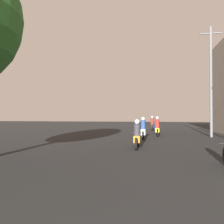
% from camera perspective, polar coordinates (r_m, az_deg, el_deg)
% --- Properties ---
extents(motorcycle_orange, '(0.60, 2.05, 1.42)m').
position_cam_1_polar(motorcycle_orange, '(11.04, 6.58, -6.36)').
color(motorcycle_orange, black).
rests_on(motorcycle_orange, ground_plane).
extents(motorcycle_white, '(0.60, 1.92, 1.52)m').
position_cam_1_polar(motorcycle_white, '(15.30, 8.14, -4.73)').
color(motorcycle_white, black).
rests_on(motorcycle_white, ground_plane).
extents(motorcycle_yellow, '(0.60, 2.01, 1.56)m').
position_cam_1_polar(motorcycle_yellow, '(17.65, 11.72, -4.18)').
color(motorcycle_yellow, black).
rests_on(motorcycle_yellow, ground_plane).
extents(motorcycle_blue, '(0.60, 2.04, 1.53)m').
position_cam_1_polar(motorcycle_blue, '(20.98, 11.48, -3.69)').
color(motorcycle_blue, black).
rests_on(motorcycle_blue, ground_plane).
extents(motorcycle_black, '(0.60, 1.93, 1.60)m').
position_cam_1_polar(motorcycle_black, '(24.61, 10.44, -3.25)').
color(motorcycle_black, black).
rests_on(motorcycle_black, ground_plane).
extents(utility_pole_far, '(1.60, 0.20, 8.37)m').
position_cam_1_polar(utility_pole_far, '(18.29, 24.43, 7.73)').
color(utility_pole_far, slate).
rests_on(utility_pole_far, ground_plane).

